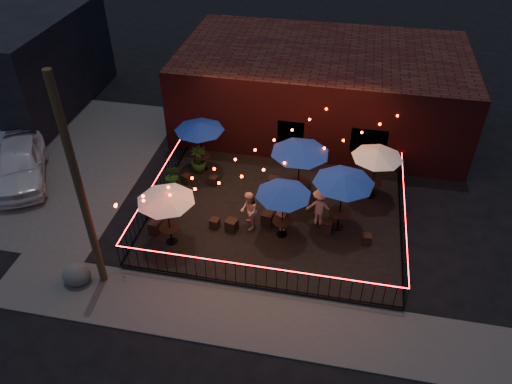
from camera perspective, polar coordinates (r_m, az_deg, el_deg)
ground at (r=19.09m, az=1.18°, el=-6.66°), size 110.00×110.00×0.00m
patio at (r=20.50m, az=2.20°, el=-2.65°), size 10.00×8.00×0.15m
sidewalk at (r=16.95m, az=-0.86°, el=-14.18°), size 18.00×2.50×0.05m
parking_lot at (r=26.20m, az=-23.90°, el=3.62°), size 11.00×12.00×0.02m
brick_building at (r=26.06m, az=7.51°, el=11.66°), size 14.00×8.00×4.00m
utility_pole at (r=16.25m, az=-19.46°, el=0.09°), size 0.26×0.26×8.00m
fence_front at (r=17.25m, az=-0.00°, el=-9.66°), size 10.00×0.04×1.04m
fence_left at (r=21.27m, az=-11.16°, el=0.32°), size 0.04×8.00×1.04m
fence_right at (r=20.17m, az=16.40°, el=-3.09°), size 0.04×8.00×1.04m
festoon_lights at (r=18.90m, az=-0.80°, el=2.79°), size 10.02×8.72×1.32m
cafe_table_0 at (r=18.07m, az=-10.29°, el=-0.63°), size 2.20×2.20×2.37m
cafe_table_1 at (r=21.88m, az=-6.49°, el=7.37°), size 2.60×2.60×2.42m
cafe_table_2 at (r=18.16m, az=3.16°, el=0.02°), size 2.70×2.70×2.31m
cafe_table_3 at (r=19.93m, az=5.07°, el=4.84°), size 3.10×3.10×2.64m
cafe_table_4 at (r=18.62m, az=10.02°, el=1.41°), size 2.69×2.69×2.56m
cafe_table_5 at (r=20.68m, az=13.73°, el=4.18°), size 2.36×2.36×2.32m
bistro_chair_0 at (r=19.86m, az=-11.47°, el=-3.94°), size 0.47×0.47×0.48m
bistro_chair_1 at (r=19.75m, az=-4.73°, el=-3.57°), size 0.39×0.39×0.41m
bistro_chair_2 at (r=22.20m, az=-7.92°, el=1.53°), size 0.46×0.46×0.41m
bistro_chair_3 at (r=21.96m, az=-4.86°, el=1.32°), size 0.43×0.43×0.40m
bistro_chair_4 at (r=19.56m, az=-2.79°, el=-3.80°), size 0.51×0.51×0.49m
bistro_chair_5 at (r=19.82m, az=1.31°, el=-3.03°), size 0.49×0.49×0.51m
bistro_chair_6 at (r=21.71m, az=2.01°, el=1.12°), size 0.44×0.44×0.49m
bistro_chair_7 at (r=21.45m, az=5.66°, el=0.40°), size 0.45×0.45×0.49m
bistro_chair_8 at (r=19.67m, az=8.12°, el=-3.90°), size 0.49×0.49×0.50m
bistro_chair_9 at (r=19.48m, az=12.52°, el=-5.26°), size 0.36×0.36×0.40m
bistro_chair_10 at (r=21.57m, az=10.08°, el=0.21°), size 0.55×0.55×0.51m
bistro_chair_11 at (r=21.99m, az=12.56°, el=0.59°), size 0.42×0.42×0.47m
patron_a at (r=19.20m, az=3.01°, el=-1.84°), size 0.66×0.82×1.96m
patron_b at (r=19.27m, az=-0.82°, el=-2.19°), size 0.85×0.96×1.66m
patron_c at (r=19.65m, az=7.27°, el=-1.69°), size 1.07×0.63×1.63m
potted_shrub_a at (r=20.50m, az=-10.92°, el=-0.96°), size 1.34×1.25×1.21m
potted_shrub_b at (r=21.65m, az=-9.49°, el=1.75°), size 0.83×0.73×1.30m
potted_shrub_c at (r=22.60m, az=-6.60°, el=3.72°), size 0.93×0.93×1.26m
cooler at (r=20.77m, az=-10.34°, el=-0.79°), size 0.82×0.71×0.91m
boulder at (r=18.79m, az=-19.82°, el=-8.90°), size 1.11×1.00×0.74m
car_white at (r=24.44m, az=-25.35°, el=3.00°), size 4.18×5.32×1.70m
car_silver at (r=28.30m, az=-25.46°, el=7.52°), size 3.28×4.77×1.49m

